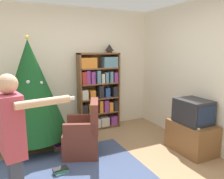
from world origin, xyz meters
TOP-DOWN VIEW (x-y plane):
  - wall_back at (0.00, 2.10)m, footprint 8.00×0.10m
  - wall_right at (2.04, 0.00)m, footprint 0.10×8.00m
  - bookshelf at (0.70, 1.89)m, footprint 0.91×0.27m
  - tv_stand at (1.71, 0.14)m, footprint 0.51×0.77m
  - television at (1.71, 0.14)m, footprint 0.46×0.55m
  - game_remote at (1.56, -0.09)m, footprint 0.04×0.12m
  - christmas_tree at (-0.72, 1.50)m, footprint 1.26×1.26m
  - armchair at (0.00, 0.84)m, footprint 0.74×0.73m
  - standing_person at (-1.05, -0.37)m, footprint 0.68×0.46m
  - table_lamp at (0.97, 1.89)m, footprint 0.20×0.20m
  - book_pile_near_tree at (-0.32, 1.11)m, footprint 0.24×0.16m
  - book_pile_by_chair at (-0.48, 0.43)m, footprint 0.23×0.18m

SIDE VIEW (x-z plane):
  - book_pile_by_chair at x=-0.48m, z-range 0.00..0.08m
  - book_pile_near_tree at x=-0.32m, z-range 0.00..0.12m
  - tv_stand at x=1.71m, z-range 0.00..0.51m
  - armchair at x=0.00m, z-range -0.14..0.78m
  - game_remote at x=1.56m, z-range 0.51..0.54m
  - television at x=1.71m, z-range 0.51..0.92m
  - bookshelf at x=0.70m, z-range 0.00..1.66m
  - standing_person at x=-1.05m, z-range 0.14..1.68m
  - christmas_tree at x=-0.72m, z-range 0.07..2.05m
  - wall_back at x=0.00m, z-range 0.00..2.60m
  - wall_right at x=2.04m, z-range 0.00..2.60m
  - table_lamp at x=0.97m, z-range 1.68..1.86m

